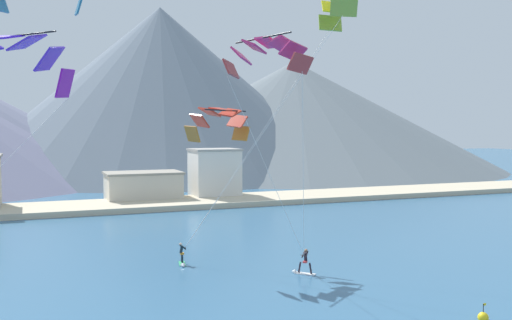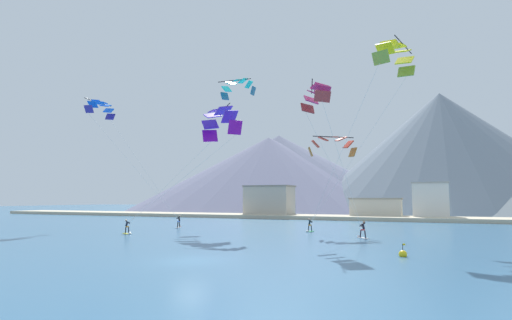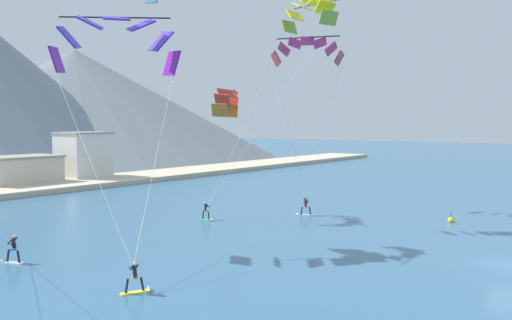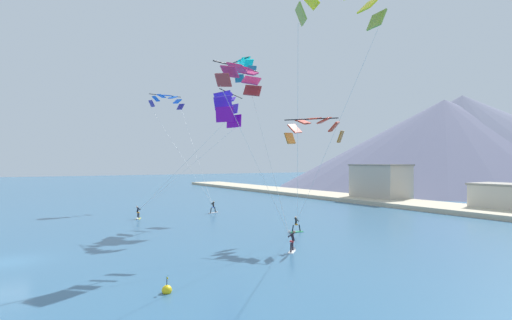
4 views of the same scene
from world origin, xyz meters
The scene contains 14 objects.
ground_plane centered at (0.00, 0.00, 0.00)m, with size 400.00×400.00×0.00m, color #336084.
kitesurfer_near_lead centered at (-17.65, 24.75, 0.57)m, with size 0.88×1.78×1.82m.
kitesurfer_near_trail centered at (0.88, 24.94, 0.47)m, with size 0.71×1.78×1.69m.
kitesurfer_mid_center centered at (7.95, 19.40, 0.56)m, with size 1.48×1.55×1.81m.
kitesurfer_far_left centered at (-17.20, 13.84, 0.50)m, with size 1.75×1.10×1.73m.
parafoil_kite_near_trail centered at (11.60, 21.13, 19.20)m, with size 12.40×7.52×19.13m.
parafoil_kite_mid_center centered at (4.13, 16.80, 14.56)m, with size 6.07×5.69×14.19m.
parafoil_kite_far_left centered at (-10.59, 23.09, 14.27)m, with size 10.69×12.41×14.58m.
parafoil_kite_distant_high_outer centered at (3.83, 25.07, 10.64)m, with size 5.72×4.33×2.58m.
race_marker_buoy centered at (12.48, 7.36, 0.16)m, with size 0.56×0.56×1.02m.
shoreline_strip centered at (0.00, 56.39, 0.35)m, with size 180.00×10.00×0.70m, color beige.
shore_building_promenade_mid centered at (4.77, 60.64, 2.10)m, with size 10.02×6.23×4.18m.
shore_building_quay_east centered at (14.73, 60.49, 3.58)m, with size 6.51×5.81×7.14m.
mountain_peak_east_shoulder centered at (52.15, 112.87, 13.19)m, with size 99.48×99.48×26.39m.
Camera 3 is at (-36.58, -7.64, 8.67)m, focal length 40.00 mm.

